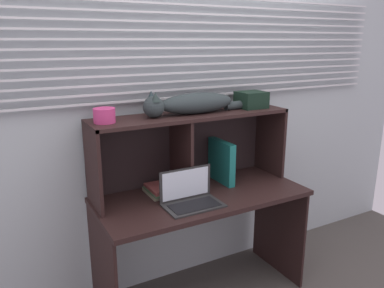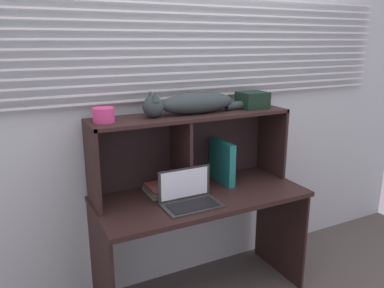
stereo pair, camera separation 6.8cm
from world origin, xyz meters
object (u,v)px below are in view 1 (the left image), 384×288
(cat, at_px, (193,103))
(binder_upright, at_px, (221,161))
(book_stack, at_px, (160,190))
(laptop, at_px, (191,197))
(small_basket, at_px, (104,115))
(storage_box, at_px, (251,100))

(cat, distance_m, binder_upright, 0.47)
(binder_upright, height_order, book_stack, binder_upright)
(cat, xyz_separation_m, laptop, (-0.14, -0.23, -0.51))
(laptop, relative_size, book_stack, 1.56)
(laptop, relative_size, small_basket, 2.80)
(binder_upright, height_order, storage_box, storage_box)
(storage_box, bearing_deg, laptop, -158.88)
(binder_upright, bearing_deg, cat, 180.00)
(laptop, height_order, book_stack, laptop)
(storage_box, bearing_deg, book_stack, -180.00)
(book_stack, xyz_separation_m, small_basket, (-0.32, 0.00, 0.51))
(binder_upright, bearing_deg, small_basket, 180.00)
(storage_box, bearing_deg, small_basket, 180.00)
(cat, height_order, book_stack, cat)
(binder_upright, distance_m, storage_box, 0.46)
(binder_upright, bearing_deg, book_stack, -179.99)
(laptop, bearing_deg, storage_box, 21.12)
(cat, bearing_deg, book_stack, -179.99)
(small_basket, bearing_deg, storage_box, 0.00)
(small_basket, bearing_deg, binder_upright, 0.00)
(small_basket, xyz_separation_m, storage_box, (1.01, 0.00, 0.01))
(cat, xyz_separation_m, binder_upright, (0.22, 0.00, -0.41))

